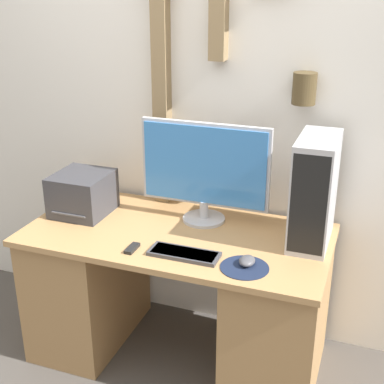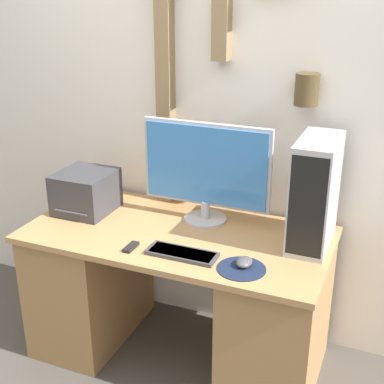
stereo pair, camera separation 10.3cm
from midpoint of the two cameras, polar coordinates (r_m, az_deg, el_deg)
The scene contains 9 objects.
wall_back at distance 2.85m, azimuth 2.90°, elevation 10.70°, with size 6.40×0.16×2.74m.
desk at distance 2.85m, azimuth -0.45°, elevation -10.76°, with size 1.51×0.75×0.74m.
monitor at distance 2.69m, azimuth 2.61°, elevation 2.46°, with size 0.67×0.22×0.52m.
keyboard at distance 2.45m, azimuth 0.15°, elevation -6.58°, with size 0.33×0.12×0.02m.
mousepad at distance 2.36m, azimuth 6.56°, elevation -8.14°, with size 0.22×0.22×0.00m.
mouse at distance 2.37m, azimuth 6.85°, elevation -7.44°, with size 0.07×0.09×0.04m.
computer_tower at distance 2.53m, azimuth 14.11°, elevation -0.11°, with size 0.18×0.38×0.52m.
printer at distance 2.91m, azimuth -10.27°, elevation 0.02°, with size 0.28×0.30×0.22m.
remote_control at distance 2.52m, azimuth -5.36°, elevation -5.88°, with size 0.04×0.10×0.02m.
Camera 2 is at (0.99, -1.81, 1.92)m, focal length 50.00 mm.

